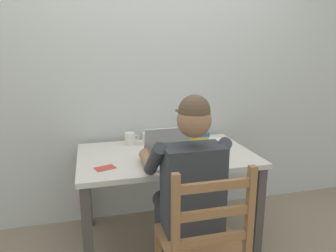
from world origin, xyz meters
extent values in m
plane|color=gray|center=(0.00, 0.00, 0.00)|extent=(8.00, 8.00, 0.00)
cube|color=beige|center=(0.00, 0.49, 1.30)|extent=(6.00, 0.04, 2.60)
cube|color=beige|center=(0.00, 0.00, 0.70)|extent=(1.28, 0.81, 0.03)
cube|color=#4C4742|center=(-0.59, -0.36, 0.34)|extent=(0.06, 0.06, 0.69)
cube|color=#4C4742|center=(0.59, -0.36, 0.34)|extent=(0.06, 0.06, 0.69)
cube|color=#4C4742|center=(-0.59, 0.36, 0.34)|extent=(0.06, 0.06, 0.69)
cube|color=#4C4742|center=(0.59, 0.36, 0.34)|extent=(0.06, 0.06, 0.69)
cube|color=#33383D|center=(0.01, -0.59, 0.70)|extent=(0.34, 0.20, 0.50)
sphere|color=#936B4C|center=(0.01, -0.59, 1.10)|extent=(0.19, 0.19, 0.19)
sphere|color=brown|center=(0.01, -0.59, 1.15)|extent=(0.17, 0.17, 0.17)
cube|color=brown|center=(0.01, -0.50, 1.13)|extent=(0.13, 0.10, 0.01)
cylinder|color=#38383D|center=(-0.08, -0.39, 0.45)|extent=(0.13, 0.40, 0.13)
cylinder|color=#38383D|center=(0.10, -0.39, 0.45)|extent=(0.13, 0.40, 0.13)
cylinder|color=#38383D|center=(-0.08, -0.19, 0.23)|extent=(0.10, 0.10, 0.45)
cylinder|color=#38383D|center=(0.10, -0.19, 0.23)|extent=(0.10, 0.10, 0.45)
cylinder|color=#33383D|center=(-0.19, -0.50, 0.86)|extent=(0.10, 0.25, 0.24)
cylinder|color=#936B4C|center=(-0.19, -0.27, 0.77)|extent=(0.07, 0.28, 0.07)
sphere|color=#936B4C|center=(-0.18, -0.13, 0.77)|extent=(0.08, 0.08, 0.08)
cylinder|color=#33383D|center=(0.21, -0.50, 0.86)|extent=(0.10, 0.25, 0.24)
cylinder|color=#936B4C|center=(0.21, -0.27, 0.77)|extent=(0.07, 0.28, 0.07)
sphere|color=#936B4C|center=(0.20, -0.13, 0.77)|extent=(0.08, 0.08, 0.08)
cube|color=olive|center=(0.01, -0.71, 0.44)|extent=(0.42, 0.42, 0.02)
cube|color=olive|center=(0.20, -0.52, 0.22)|extent=(0.04, 0.04, 0.43)
cube|color=olive|center=(0.20, -0.90, 0.69)|extent=(0.04, 0.04, 0.48)
cube|color=olive|center=(-0.18, -0.90, 0.69)|extent=(0.04, 0.04, 0.48)
cube|color=olive|center=(0.01, -0.90, 0.57)|extent=(0.36, 0.02, 0.04)
cube|color=olive|center=(0.01, -0.90, 0.71)|extent=(0.36, 0.02, 0.04)
cube|color=olive|center=(0.01, -0.90, 0.85)|extent=(0.36, 0.02, 0.04)
cube|color=#ADAFB2|center=(-0.01, -0.24, 0.73)|extent=(0.33, 0.23, 0.02)
cube|color=silver|center=(-0.01, -0.24, 0.74)|extent=(0.29, 0.17, 0.00)
cube|color=#ADAFB2|center=(-0.01, -0.09, 0.84)|extent=(0.33, 0.09, 0.21)
cube|color=silver|center=(-0.01, -0.09, 0.84)|extent=(0.29, 0.07, 0.18)
ellipsoid|color=#ADAFB2|center=(0.25, -0.28, 0.74)|extent=(0.06, 0.10, 0.03)
cylinder|color=silver|center=(-0.23, 0.28, 0.77)|extent=(0.08, 0.08, 0.10)
torus|color=silver|center=(-0.18, 0.28, 0.78)|extent=(0.05, 0.01, 0.05)
cylinder|color=#2D384C|center=(0.14, 0.11, 0.77)|extent=(0.08, 0.08, 0.09)
torus|color=#2D384C|center=(0.19, 0.11, 0.77)|extent=(0.05, 0.01, 0.05)
cylinder|color=silver|center=(-0.09, 0.25, 0.77)|extent=(0.08, 0.08, 0.10)
torus|color=silver|center=(-0.04, 0.25, 0.77)|extent=(0.05, 0.01, 0.05)
cube|color=#2D5B9E|center=(0.33, 0.23, 0.74)|extent=(0.17, 0.13, 0.03)
cube|color=gold|center=(0.31, 0.21, 0.77)|extent=(0.20, 0.12, 0.03)
cube|color=#2D5B9E|center=(0.33, 0.21, 0.80)|extent=(0.17, 0.14, 0.03)
cube|color=white|center=(0.41, 0.20, 0.73)|extent=(0.30, 0.27, 0.01)
cube|color=silver|center=(0.20, -0.03, 0.72)|extent=(0.22, 0.21, 0.01)
cube|color=white|center=(0.02, 0.21, 0.72)|extent=(0.24, 0.18, 0.01)
cube|color=#C63D33|center=(-0.46, -0.20, 0.72)|extent=(0.15, 0.13, 0.00)
camera|label=1|loc=(-0.53, -2.13, 1.46)|focal=33.02mm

